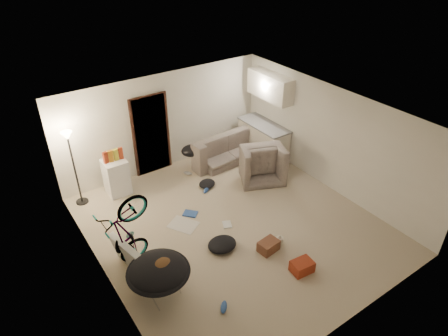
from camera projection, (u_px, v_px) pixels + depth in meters
floor at (234, 225)px, 8.53m from camera, size 5.50×6.00×0.02m
ceiling at (235, 118)px, 7.20m from camera, size 5.50×6.00×0.02m
wall_back at (164, 122)px, 9.97m from camera, size 5.50×0.02×2.50m
wall_front at (356, 269)px, 5.77m from camera, size 5.50×0.02×2.50m
wall_left at (98, 228)px, 6.53m from camera, size 0.02×6.00×2.50m
wall_right at (331, 139)px, 9.20m from camera, size 0.02×6.00×2.50m
doorway at (151, 135)px, 9.87m from camera, size 0.85×0.10×2.04m
door_trim at (151, 135)px, 9.85m from camera, size 0.97×0.04×2.10m
floor_lamp at (71, 153)px, 8.53m from camera, size 0.28×0.28×1.81m
kitchen_counter at (263, 140)px, 10.86m from camera, size 0.60×1.50×0.88m
counter_top at (264, 125)px, 10.62m from camera, size 0.64×1.54×0.04m
kitchen_uppers at (270, 86)px, 10.13m from camera, size 0.38×1.40×0.65m
sofa at (223, 148)px, 10.76m from camera, size 2.11×0.91×0.61m
armchair at (258, 163)px, 10.03m from camera, size 1.36×1.29×0.70m
bicycle at (128, 250)px, 7.26m from camera, size 1.74×0.87×0.97m
mini_fridge at (116, 177)px, 9.33m from camera, size 0.51×0.51×0.87m
snack_box_0 at (106, 158)px, 8.95m from camera, size 0.11×0.09×0.30m
snack_box_1 at (111, 157)px, 9.01m from camera, size 0.11×0.08×0.30m
snack_box_2 at (116, 155)px, 9.06m from camera, size 0.10×0.08×0.30m
snack_box_3 at (121, 154)px, 9.12m from camera, size 0.11×0.09×0.30m
saucer_chair at (159, 276)px, 6.71m from camera, size 1.08×1.08×0.77m
hoodie at (161, 267)px, 6.60m from camera, size 0.57×0.52×0.22m
sofa_drape at (192, 151)px, 10.17m from camera, size 0.65×0.57×0.28m
tv_box at (131, 258)px, 7.24m from camera, size 0.45×1.04×0.67m
drink_case_a at (269, 246)px, 7.82m from camera, size 0.43×0.33×0.23m
drink_case_b at (302, 267)px, 7.35m from camera, size 0.42×0.33×0.23m
juicer at (280, 240)px, 8.00m from camera, size 0.15×0.15×0.21m
newspaper at (183, 225)px, 8.53m from camera, size 0.69×0.74×0.01m
book_blue at (190, 214)px, 8.83m from camera, size 0.37×0.37×0.03m
book_white at (227, 224)px, 8.52m from camera, size 0.27×0.29×0.02m
shoe_0 at (206, 190)px, 9.54m from camera, size 0.25×0.22×0.09m
shoe_1 at (188, 173)px, 10.18m from camera, size 0.22×0.25×0.09m
shoe_2 at (224, 307)px, 6.66m from camera, size 0.25×0.27×0.10m
clothes_lump_a at (222, 244)px, 7.88m from camera, size 0.59×0.51×0.19m
clothes_lump_b at (207, 184)px, 9.74m from camera, size 0.56×0.54×0.13m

